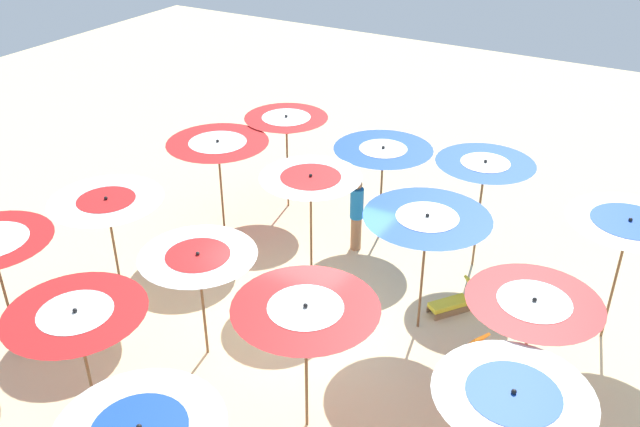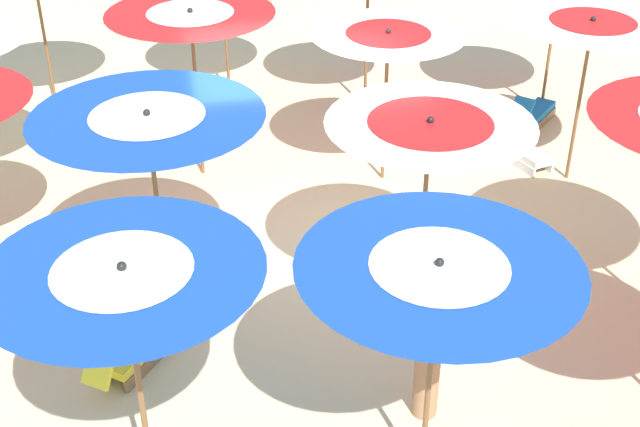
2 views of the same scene
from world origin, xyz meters
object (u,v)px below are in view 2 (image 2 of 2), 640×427
object	(u,v)px
beach_umbrella_1	(126,294)
beachgoer_0	(430,337)
beach_umbrella_11	(591,33)
beach_umbrella_5	(149,131)
lounger_2	(131,354)
beach_umbrella_9	(191,26)
beach_umbrella_2	(437,287)
lounger_0	(14,284)
beach_umbrella_6	(429,140)
lounger_4	(532,114)
lounger_3	(518,146)
beach_umbrella_10	(388,44)

from	to	relation	value
beach_umbrella_1	beachgoer_0	bearing A→B (deg)	15.33
beachgoer_0	beach_umbrella_11	bearing A→B (deg)	-166.40
beach_umbrella_1	beach_umbrella_11	bearing A→B (deg)	39.44
beach_umbrella_5	lounger_2	size ratio (longest dim) A/B	2.35
beach_umbrella_1	beach_umbrella_9	world-z (taller)	beach_umbrella_1
beach_umbrella_2	lounger_0	size ratio (longest dim) A/B	1.86
beach_umbrella_1	beach_umbrella_9	xyz separation A→B (m)	(0.76, 5.78, -0.10)
beach_umbrella_2	lounger_0	distance (m)	5.33
beach_umbrella_5	beach_umbrella_11	world-z (taller)	beach_umbrella_5
beach_umbrella_6	lounger_4	world-z (taller)	beach_umbrella_6
lounger_4	beach_umbrella_2	bearing A→B (deg)	-165.10
beach_umbrella_5	lounger_3	world-z (taller)	beach_umbrella_5
beach_umbrella_9	lounger_4	distance (m)	5.52
lounger_2	lounger_3	xyz separation A→B (m)	(5.49, 3.62, -0.02)
beach_umbrella_9	lounger_2	distance (m)	4.55
lounger_3	beach_umbrella_11	bearing A→B (deg)	19.14
beachgoer_0	beach_umbrella_1	bearing A→B (deg)	-22.42
beach_umbrella_1	beach_umbrella_10	world-z (taller)	beach_umbrella_1
beach_umbrella_9	beachgoer_0	xyz separation A→B (m)	(1.77, -5.09, -1.24)
beach_umbrella_10	lounger_4	size ratio (longest dim) A/B	1.78
beach_umbrella_1	lounger_3	size ratio (longest dim) A/B	1.85
beach_umbrella_9	beachgoer_0	size ratio (longest dim) A/B	1.38
beach_umbrella_6	lounger_2	bearing A→B (deg)	-173.74
beach_umbrella_5	lounger_3	size ratio (longest dim) A/B	1.82
beach_umbrella_1	lounger_2	xyz separation A→B (m)	(-0.21, 1.78, -2.04)
beach_umbrella_5	beach_umbrella_6	world-z (taller)	beach_umbrella_5
beach_umbrella_2	beach_umbrella_5	bearing A→B (deg)	128.51
beachgoer_0	beach_umbrella_6	bearing A→B (deg)	-140.61
beach_umbrella_9	beach_umbrella_10	xyz separation A→B (m)	(2.46, -0.58, -0.19)
beach_umbrella_10	lounger_2	xyz separation A→B (m)	(-3.43, -3.42, -1.75)
beach_umbrella_11	lounger_4	bearing A→B (deg)	85.59
beach_umbrella_6	lounger_4	bearing A→B (deg)	54.48
beach_umbrella_11	beach_umbrella_6	bearing A→B (deg)	-137.97
beach_umbrella_9	beach_umbrella_5	bearing A→B (deg)	-100.04
lounger_0	beachgoer_0	distance (m)	4.80
beach_umbrella_1	lounger_3	world-z (taller)	beach_umbrella_1
lounger_3	beach_umbrella_2	bearing A→B (deg)	-45.77
beach_umbrella_2	beach_umbrella_5	world-z (taller)	beach_umbrella_5
beach_umbrella_9	beach_umbrella_1	bearing A→B (deg)	-97.46
beach_umbrella_11	beachgoer_0	size ratio (longest dim) A/B	1.34
beach_umbrella_11	lounger_0	xyz separation A→B (m)	(-7.26, -1.53, -1.90)
lounger_0	lounger_2	xyz separation A→B (m)	(1.29, -1.43, 0.01)
lounger_0	lounger_3	bearing A→B (deg)	-133.59
beach_umbrella_10	lounger_3	size ratio (longest dim) A/B	1.59
beach_umbrella_6	beach_umbrella_9	world-z (taller)	beach_umbrella_6
beach_umbrella_6	beachgoer_0	xyz separation A→B (m)	(-0.32, -1.42, -1.24)
beach_umbrella_1	beach_umbrella_5	world-z (taller)	beach_umbrella_1
lounger_3	lounger_0	bearing A→B (deg)	-89.10
beach_umbrella_5	lounger_4	xyz separation A→B (m)	(5.70, 3.78, -2.05)
beach_umbrella_1	beach_umbrella_5	distance (m)	2.60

